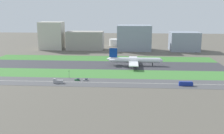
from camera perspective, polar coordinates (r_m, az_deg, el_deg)
name	(u,v)px	position (r m, az deg, el deg)	size (l,w,h in m)	color
ground_plane	(100,65)	(303.28, -2.54, 0.44)	(800.00, 800.00, 0.00)	#5B564C
runway	(100,65)	(303.27, -2.54, 0.45)	(280.00, 46.00, 0.10)	#38383D
grass_median_north	(104,58)	(343.23, -1.77, 1.88)	(280.00, 36.00, 0.10)	#3D7A33
grass_median_south	(96,74)	(263.62, -3.53, -1.42)	(280.00, 36.00, 0.10)	#427F38
highway	(91,82)	(233.01, -4.55, -3.32)	(280.00, 28.00, 0.10)	#4C4C4F
highway_centerline	(91,82)	(232.99, -4.55, -3.31)	(266.00, 0.50, 0.01)	silver
airliner	(134,60)	(300.18, 4.73, 1.49)	(65.00, 56.00, 19.70)	white
truck_0	(58,81)	(233.70, -11.64, -3.09)	(8.40, 2.50, 4.00)	#99999E
car_1	(86,80)	(238.41, -5.73, -2.76)	(4.40, 1.80, 2.00)	#99999E
bus_0	(186,84)	(230.21, 15.71, -3.51)	(11.60, 2.50, 3.50)	navy
car_2	(77,80)	(239.76, -7.50, -2.72)	(4.40, 1.80, 2.00)	#19662D
traffic_light	(69,74)	(248.46, -9.29, -1.43)	(0.36, 0.50, 7.20)	#4C4C51
terminal_building	(52,36)	(428.97, -12.94, 6.63)	(36.79, 24.83, 43.14)	beige
hangar_building	(85,41)	(417.54, -5.83, 5.72)	(57.07, 25.89, 28.65)	#9E998E
office_tower	(134,38)	(411.03, 4.82, 6.34)	(51.67, 35.64, 38.63)	gray
cargo_warehouse	(184,41)	(419.82, 15.36, 5.38)	(43.33, 34.42, 28.67)	gray
fuel_tank_west	(115,42)	(457.99, 0.61, 5.34)	(19.36, 19.36, 12.02)	silver
fuel_tank_centre	(133,41)	(456.97, 4.49, 5.59)	(17.12, 17.12, 16.74)	silver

